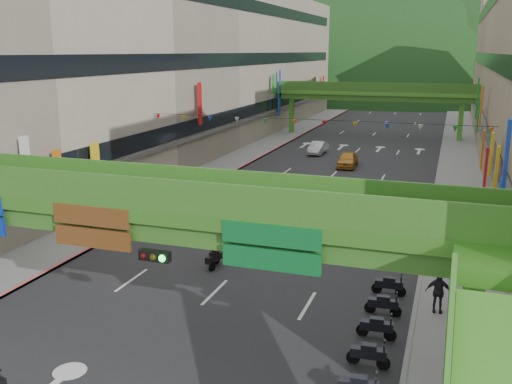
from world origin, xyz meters
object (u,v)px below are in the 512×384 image
car_yellow (348,160)px  scooter_rider_mid (214,250)px  overpass_near (161,230)px  pedestrian_red (501,361)px  car_silver (318,148)px

car_yellow → scooter_rider_mid: bearing=-96.2°
overpass_near → car_yellow: (-0.35, 38.57, -4.46)m
scooter_rider_mid → pedestrian_red: size_ratio=1.02×
scooter_rider_mid → car_yellow: (1.85, 28.98, -0.24)m
car_silver → car_yellow: 7.56m
overpass_near → car_silver: 45.18m
car_yellow → car_silver: bearing=123.2°
overpass_near → car_silver: size_ratio=6.73×
pedestrian_red → overpass_near: bearing=179.4°
car_yellow → overpass_near: bearing=-92.0°
overpass_near → car_yellow: 38.83m
car_silver → pedestrian_red: 45.04m
overpass_near → car_silver: (-4.77, 44.70, -4.52)m
overpass_near → scooter_rider_mid: bearing=102.9°
car_silver → car_yellow: bearing=-52.8°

